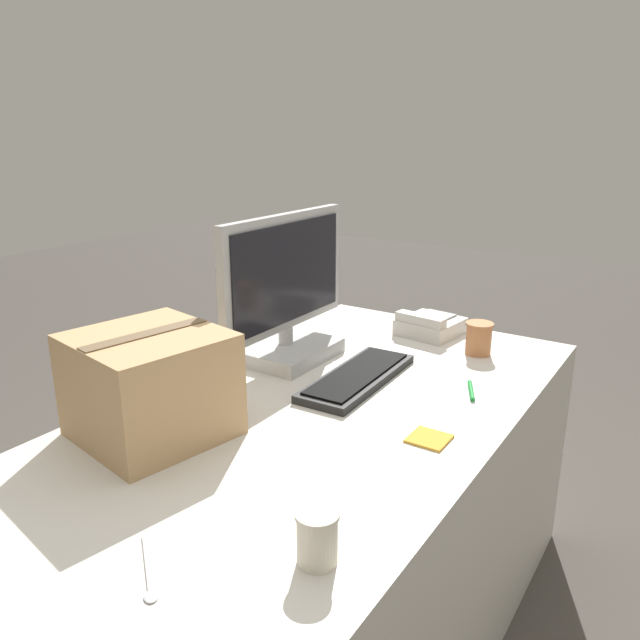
{
  "coord_description": "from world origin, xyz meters",
  "views": [
    {
      "loc": [
        -1.15,
        -0.8,
        1.41
      ],
      "look_at": [
        0.28,
        0.14,
        0.88
      ],
      "focal_mm": 35.0,
      "sensor_mm": 36.0,
      "label": 1
    }
  ],
  "objects_px": {
    "monitor": "(286,300)",
    "cardboard_box": "(150,385)",
    "paper_cup_left": "(317,537)",
    "sticky_note_pad": "(429,439)",
    "desk_phone": "(430,325)",
    "paper_cup_right": "(479,338)",
    "spoon": "(149,577)",
    "pen_marker": "(471,391)",
    "keyboard": "(357,377)"
  },
  "relations": [
    {
      "from": "monitor",
      "to": "paper_cup_right",
      "type": "xyz_separation_m",
      "value": [
        0.35,
        -0.48,
        -0.13
      ]
    },
    {
      "from": "pen_marker",
      "to": "cardboard_box",
      "type": "bearing_deg",
      "value": -64.47
    },
    {
      "from": "paper_cup_right",
      "to": "sticky_note_pad",
      "type": "relative_size",
      "value": 1.16
    },
    {
      "from": "monitor",
      "to": "desk_phone",
      "type": "height_order",
      "value": "monitor"
    },
    {
      "from": "paper_cup_right",
      "to": "monitor",
      "type": "bearing_deg",
      "value": 126.03
    },
    {
      "from": "paper_cup_right",
      "to": "spoon",
      "type": "height_order",
      "value": "paper_cup_right"
    },
    {
      "from": "keyboard",
      "to": "cardboard_box",
      "type": "relative_size",
      "value": 1.23
    },
    {
      "from": "paper_cup_left",
      "to": "sticky_note_pad",
      "type": "height_order",
      "value": "paper_cup_left"
    },
    {
      "from": "desk_phone",
      "to": "pen_marker",
      "type": "relative_size",
      "value": 1.86
    },
    {
      "from": "desk_phone",
      "to": "sticky_note_pad",
      "type": "bearing_deg",
      "value": -149.17
    },
    {
      "from": "cardboard_box",
      "to": "pen_marker",
      "type": "distance_m",
      "value": 0.83
    },
    {
      "from": "paper_cup_left",
      "to": "sticky_note_pad",
      "type": "bearing_deg",
      "value": 1.94
    },
    {
      "from": "desk_phone",
      "to": "spoon",
      "type": "xyz_separation_m",
      "value": [
        -1.37,
        -0.12,
        -0.03
      ]
    },
    {
      "from": "paper_cup_left",
      "to": "paper_cup_right",
      "type": "height_order",
      "value": "paper_cup_right"
    },
    {
      "from": "paper_cup_right",
      "to": "spoon",
      "type": "xyz_separation_m",
      "value": [
        -1.27,
        0.08,
        -0.05
      ]
    },
    {
      "from": "paper_cup_right",
      "to": "cardboard_box",
      "type": "distance_m",
      "value": 1.03
    },
    {
      "from": "monitor",
      "to": "spoon",
      "type": "height_order",
      "value": "monitor"
    },
    {
      "from": "monitor",
      "to": "cardboard_box",
      "type": "bearing_deg",
      "value": -176.11
    },
    {
      "from": "paper_cup_right",
      "to": "sticky_note_pad",
      "type": "xyz_separation_m",
      "value": [
        -0.6,
        -0.1,
        -0.05
      ]
    },
    {
      "from": "monitor",
      "to": "keyboard",
      "type": "distance_m",
      "value": 0.33
    },
    {
      "from": "sticky_note_pad",
      "to": "paper_cup_left",
      "type": "bearing_deg",
      "value": -178.06
    },
    {
      "from": "keyboard",
      "to": "sticky_note_pad",
      "type": "bearing_deg",
      "value": -126.14
    },
    {
      "from": "monitor",
      "to": "keyboard",
      "type": "height_order",
      "value": "monitor"
    },
    {
      "from": "keyboard",
      "to": "spoon",
      "type": "distance_m",
      "value": 0.88
    },
    {
      "from": "monitor",
      "to": "spoon",
      "type": "xyz_separation_m",
      "value": [
        -0.92,
        -0.4,
        -0.18
      ]
    },
    {
      "from": "paper_cup_left",
      "to": "spoon",
      "type": "relative_size",
      "value": 0.66
    },
    {
      "from": "paper_cup_left",
      "to": "sticky_note_pad",
      "type": "relative_size",
      "value": 1.06
    },
    {
      "from": "keyboard",
      "to": "desk_phone",
      "type": "height_order",
      "value": "desk_phone"
    },
    {
      "from": "monitor",
      "to": "paper_cup_right",
      "type": "height_order",
      "value": "monitor"
    },
    {
      "from": "paper_cup_right",
      "to": "pen_marker",
      "type": "bearing_deg",
      "value": -163.48
    },
    {
      "from": "desk_phone",
      "to": "spoon",
      "type": "bearing_deg",
      "value": -167.75
    },
    {
      "from": "keyboard",
      "to": "spoon",
      "type": "xyz_separation_m",
      "value": [
        -0.87,
        -0.12,
        -0.01
      ]
    },
    {
      "from": "keyboard",
      "to": "cardboard_box",
      "type": "distance_m",
      "value": 0.59
    },
    {
      "from": "cardboard_box",
      "to": "pen_marker",
      "type": "xyz_separation_m",
      "value": [
        0.63,
        -0.53,
        -0.12
      ]
    },
    {
      "from": "desk_phone",
      "to": "paper_cup_left",
      "type": "bearing_deg",
      "value": -157.6
    },
    {
      "from": "desk_phone",
      "to": "sticky_note_pad",
      "type": "xyz_separation_m",
      "value": [
        -0.7,
        -0.31,
        -0.03
      ]
    },
    {
      "from": "spoon",
      "to": "cardboard_box",
      "type": "distance_m",
      "value": 0.51
    },
    {
      "from": "keyboard",
      "to": "monitor",
      "type": "bearing_deg",
      "value": 78.67
    },
    {
      "from": "paper_cup_right",
      "to": "pen_marker",
      "type": "height_order",
      "value": "paper_cup_right"
    },
    {
      "from": "desk_phone",
      "to": "cardboard_box",
      "type": "bearing_deg",
      "value": 173.97
    },
    {
      "from": "paper_cup_left",
      "to": "cardboard_box",
      "type": "distance_m",
      "value": 0.59
    },
    {
      "from": "paper_cup_right",
      "to": "spoon",
      "type": "distance_m",
      "value": 1.27
    },
    {
      "from": "paper_cup_left",
      "to": "keyboard",
      "type": "bearing_deg",
      "value": 25.02
    },
    {
      "from": "desk_phone",
      "to": "cardboard_box",
      "type": "height_order",
      "value": "cardboard_box"
    },
    {
      "from": "monitor",
      "to": "paper_cup_left",
      "type": "relative_size",
      "value": 6.02
    },
    {
      "from": "sticky_note_pad",
      "to": "paper_cup_right",
      "type": "bearing_deg",
      "value": 9.54
    },
    {
      "from": "spoon",
      "to": "paper_cup_right",
      "type": "bearing_deg",
      "value": 124.11
    },
    {
      "from": "paper_cup_left",
      "to": "sticky_note_pad",
      "type": "xyz_separation_m",
      "value": [
        0.49,
        0.02,
        -0.04
      ]
    },
    {
      "from": "desk_phone",
      "to": "cardboard_box",
      "type": "xyz_separation_m",
      "value": [
        -1.02,
        0.24,
        0.09
      ]
    },
    {
      "from": "paper_cup_right",
      "to": "spoon",
      "type": "bearing_deg",
      "value": 176.2
    }
  ]
}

